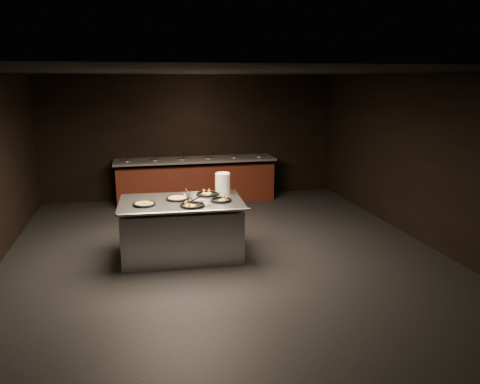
{
  "coord_description": "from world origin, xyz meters",
  "views": [
    {
      "loc": [
        -1.34,
        -7.09,
        2.8
      ],
      "look_at": [
        0.33,
        0.3,
        0.96
      ],
      "focal_mm": 35.0,
      "sensor_mm": 36.0,
      "label": 1
    }
  ],
  "objects_px": {
    "serving_counter": "(182,230)",
    "plate_stack": "(223,183)",
    "pan_veggie_whole": "(144,204)",
    "pan_cheese_whole": "(178,198)"
  },
  "relations": [
    {
      "from": "pan_veggie_whole",
      "to": "pan_cheese_whole",
      "type": "bearing_deg",
      "value": 24.44
    },
    {
      "from": "serving_counter",
      "to": "pan_veggie_whole",
      "type": "bearing_deg",
      "value": -162.48
    },
    {
      "from": "serving_counter",
      "to": "plate_stack",
      "type": "xyz_separation_m",
      "value": [
        0.74,
        0.36,
        0.65
      ]
    },
    {
      "from": "serving_counter",
      "to": "plate_stack",
      "type": "relative_size",
      "value": 5.83
    },
    {
      "from": "serving_counter",
      "to": "pan_veggie_whole",
      "type": "distance_m",
      "value": 0.78
    },
    {
      "from": "serving_counter",
      "to": "pan_veggie_whole",
      "type": "relative_size",
      "value": 5.67
    },
    {
      "from": "plate_stack",
      "to": "pan_veggie_whole",
      "type": "distance_m",
      "value": 1.42
    },
    {
      "from": "pan_cheese_whole",
      "to": "plate_stack",
      "type": "bearing_deg",
      "value": 18.93
    },
    {
      "from": "serving_counter",
      "to": "pan_cheese_whole",
      "type": "distance_m",
      "value": 0.51
    },
    {
      "from": "serving_counter",
      "to": "plate_stack",
      "type": "height_order",
      "value": "plate_stack"
    }
  ]
}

